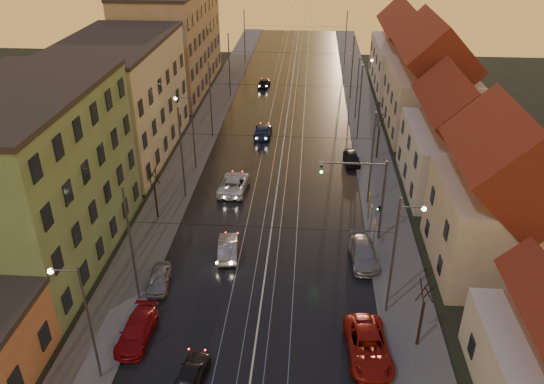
% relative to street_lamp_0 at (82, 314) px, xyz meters
% --- Properties ---
extents(road, '(16.00, 120.00, 0.04)m').
position_rel_street_lamp_0_xyz_m(road, '(9.10, 38.00, -4.87)').
color(road, black).
rests_on(road, ground).
extents(sidewalk_left, '(4.00, 120.00, 0.15)m').
position_rel_street_lamp_0_xyz_m(sidewalk_left, '(-0.90, 38.00, -4.81)').
color(sidewalk_left, '#4C4C4C').
rests_on(sidewalk_left, ground).
extents(sidewalk_right, '(4.00, 120.00, 0.15)m').
position_rel_street_lamp_0_xyz_m(sidewalk_right, '(19.10, 38.00, -4.81)').
color(sidewalk_right, '#4C4C4C').
rests_on(sidewalk_right, ground).
extents(tram_rail_0, '(0.06, 120.00, 0.03)m').
position_rel_street_lamp_0_xyz_m(tram_rail_0, '(6.90, 38.00, -4.83)').
color(tram_rail_0, gray).
rests_on(tram_rail_0, road).
extents(tram_rail_1, '(0.06, 120.00, 0.03)m').
position_rel_street_lamp_0_xyz_m(tram_rail_1, '(8.33, 38.00, -4.83)').
color(tram_rail_1, gray).
rests_on(tram_rail_1, road).
extents(tram_rail_2, '(0.06, 120.00, 0.03)m').
position_rel_street_lamp_0_xyz_m(tram_rail_2, '(9.87, 38.00, -4.83)').
color(tram_rail_2, gray).
rests_on(tram_rail_2, road).
extents(tram_rail_3, '(0.06, 120.00, 0.03)m').
position_rel_street_lamp_0_xyz_m(tram_rail_3, '(11.30, 38.00, -4.83)').
color(tram_rail_3, gray).
rests_on(tram_rail_3, road).
extents(apartment_left_1, '(10.00, 18.00, 13.00)m').
position_rel_street_lamp_0_xyz_m(apartment_left_1, '(-8.40, 12.00, 1.61)').
color(apartment_left_1, '#607B4E').
rests_on(apartment_left_1, ground).
extents(apartment_left_2, '(10.00, 20.00, 12.00)m').
position_rel_street_lamp_0_xyz_m(apartment_left_2, '(-8.40, 32.00, 1.11)').
color(apartment_left_2, '#BCB591').
rests_on(apartment_left_2, ground).
extents(apartment_left_3, '(10.00, 24.00, 14.00)m').
position_rel_street_lamp_0_xyz_m(apartment_left_3, '(-8.40, 56.00, 2.11)').
color(apartment_left_3, '#91795D').
rests_on(apartment_left_3, ground).
extents(house_right_1, '(8.67, 10.20, 10.80)m').
position_rel_street_lamp_0_xyz_m(house_right_1, '(26.10, 13.00, 0.56)').
color(house_right_1, '#B8A78D').
rests_on(house_right_1, ground).
extents(house_right_2, '(9.18, 12.24, 9.20)m').
position_rel_street_lamp_0_xyz_m(house_right_2, '(26.10, 26.00, -0.24)').
color(house_right_2, beige).
rests_on(house_right_2, ground).
extents(house_right_3, '(9.18, 14.28, 11.50)m').
position_rel_street_lamp_0_xyz_m(house_right_3, '(26.10, 41.00, 0.92)').
color(house_right_3, '#B8A78D').
rests_on(house_right_3, ground).
extents(house_right_4, '(9.18, 16.32, 10.00)m').
position_rel_street_lamp_0_xyz_m(house_right_4, '(26.10, 59.00, 0.16)').
color(house_right_4, beige).
rests_on(house_right_4, ground).
extents(catenary_pole_l_1, '(0.16, 0.16, 9.00)m').
position_rel_street_lamp_0_xyz_m(catenary_pole_l_1, '(0.50, 7.00, -0.39)').
color(catenary_pole_l_1, '#595B60').
rests_on(catenary_pole_l_1, ground).
extents(catenary_pole_r_1, '(0.16, 0.16, 9.00)m').
position_rel_street_lamp_0_xyz_m(catenary_pole_r_1, '(17.70, 7.00, -0.39)').
color(catenary_pole_r_1, '#595B60').
rests_on(catenary_pole_r_1, ground).
extents(catenary_pole_l_2, '(0.16, 0.16, 9.00)m').
position_rel_street_lamp_0_xyz_m(catenary_pole_l_2, '(0.50, 22.00, -0.39)').
color(catenary_pole_l_2, '#595B60').
rests_on(catenary_pole_l_2, ground).
extents(catenary_pole_r_2, '(0.16, 0.16, 9.00)m').
position_rel_street_lamp_0_xyz_m(catenary_pole_r_2, '(17.70, 22.00, -0.39)').
color(catenary_pole_r_2, '#595B60').
rests_on(catenary_pole_r_2, ground).
extents(catenary_pole_l_3, '(0.16, 0.16, 9.00)m').
position_rel_street_lamp_0_xyz_m(catenary_pole_l_3, '(0.50, 37.00, -0.39)').
color(catenary_pole_l_3, '#595B60').
rests_on(catenary_pole_l_3, ground).
extents(catenary_pole_r_3, '(0.16, 0.16, 9.00)m').
position_rel_street_lamp_0_xyz_m(catenary_pole_r_3, '(17.70, 37.00, -0.39)').
color(catenary_pole_r_3, '#595B60').
rests_on(catenary_pole_r_3, ground).
extents(catenary_pole_l_4, '(0.16, 0.16, 9.00)m').
position_rel_street_lamp_0_xyz_m(catenary_pole_l_4, '(0.50, 52.00, -0.39)').
color(catenary_pole_l_4, '#595B60').
rests_on(catenary_pole_l_4, ground).
extents(catenary_pole_r_4, '(0.16, 0.16, 9.00)m').
position_rel_street_lamp_0_xyz_m(catenary_pole_r_4, '(17.70, 52.00, -0.39)').
color(catenary_pole_r_4, '#595B60').
rests_on(catenary_pole_r_4, ground).
extents(catenary_pole_l_5, '(0.16, 0.16, 9.00)m').
position_rel_street_lamp_0_xyz_m(catenary_pole_l_5, '(0.50, 70.00, -0.39)').
color(catenary_pole_l_5, '#595B60').
rests_on(catenary_pole_l_5, ground).
extents(catenary_pole_r_5, '(0.16, 0.16, 9.00)m').
position_rel_street_lamp_0_xyz_m(catenary_pole_r_5, '(17.70, 70.00, -0.39)').
color(catenary_pole_r_5, '#595B60').
rests_on(catenary_pole_r_5, ground).
extents(street_lamp_0, '(1.75, 0.32, 8.00)m').
position_rel_street_lamp_0_xyz_m(street_lamp_0, '(0.00, 0.00, 0.00)').
color(street_lamp_0, '#595B60').
rests_on(street_lamp_0, ground).
extents(street_lamp_1, '(1.75, 0.32, 8.00)m').
position_rel_street_lamp_0_xyz_m(street_lamp_1, '(18.21, 8.00, 0.00)').
color(street_lamp_1, '#595B60').
rests_on(street_lamp_1, ground).
extents(street_lamp_2, '(1.75, 0.32, 8.00)m').
position_rel_street_lamp_0_xyz_m(street_lamp_2, '(0.00, 28.00, 0.00)').
color(street_lamp_2, '#595B60').
rests_on(street_lamp_2, ground).
extents(street_lamp_3, '(1.75, 0.32, 8.00)m').
position_rel_street_lamp_0_xyz_m(street_lamp_3, '(18.21, 44.00, 0.00)').
color(street_lamp_3, '#595B60').
rests_on(street_lamp_3, ground).
extents(traffic_light_mast, '(5.30, 0.32, 7.20)m').
position_rel_street_lamp_0_xyz_m(traffic_light_mast, '(17.10, 16.00, -0.29)').
color(traffic_light_mast, '#595B60').
rests_on(traffic_light_mast, ground).
extents(bare_tree_0, '(1.09, 1.09, 5.11)m').
position_rel_street_lamp_0_xyz_m(bare_tree_0, '(-1.09, 18.00, -2.40)').
color(bare_tree_0, black).
rests_on(bare_tree_0, ground).
extents(bare_tree_1, '(1.09, 1.09, 5.11)m').
position_rel_street_lamp_0_xyz_m(bare_tree_1, '(19.31, 4.00, -2.40)').
color(bare_tree_1, black).
rests_on(bare_tree_1, ground).
extents(bare_tree_2, '(1.09, 1.09, 5.11)m').
position_rel_street_lamp_0_xyz_m(bare_tree_2, '(19.51, 32.00, -2.40)').
color(bare_tree_2, black).
rests_on(bare_tree_2, ground).
extents(driving_car_0, '(1.97, 3.83, 1.25)m').
position_rel_street_lamp_0_xyz_m(driving_car_0, '(5.69, 0.10, -4.26)').
color(driving_car_0, black).
rests_on(driving_car_0, ground).
extents(driving_car_1, '(1.97, 4.37, 1.39)m').
position_rel_street_lamp_0_xyz_m(driving_car_1, '(5.96, 12.91, -4.19)').
color(driving_car_1, gray).
rests_on(driving_car_1, ground).
extents(driving_car_2, '(2.77, 5.52, 1.50)m').
position_rel_street_lamp_0_xyz_m(driving_car_2, '(4.95, 23.63, -4.14)').
color(driving_car_2, silver).
rests_on(driving_car_2, ground).
extents(driving_car_3, '(2.00, 4.81, 1.39)m').
position_rel_street_lamp_0_xyz_m(driving_car_3, '(6.53, 37.52, -4.19)').
color(driving_car_3, navy).
rests_on(driving_car_3, ground).
extents(driving_car_4, '(1.92, 3.85, 1.26)m').
position_rel_street_lamp_0_xyz_m(driving_car_4, '(4.95, 56.89, -4.25)').
color(driving_car_4, black).
rests_on(driving_car_4, ground).
extents(parked_left_2, '(2.01, 4.58, 1.31)m').
position_rel_street_lamp_0_xyz_m(parked_left_2, '(1.50, 3.27, -4.23)').
color(parked_left_2, maroon).
rests_on(parked_left_2, ground).
extents(parked_left_3, '(1.82, 3.76, 1.24)m').
position_rel_street_lamp_0_xyz_m(parked_left_3, '(1.50, 8.69, -4.27)').
color(parked_left_3, '#929297').
rests_on(parked_left_3, ground).
extents(parked_right_0, '(2.96, 5.64, 1.51)m').
position_rel_street_lamp_0_xyz_m(parked_right_0, '(16.11, 2.93, -4.13)').
color(parked_right_0, '#A21910').
rests_on(parked_right_0, ground).
extents(parked_right_1, '(2.31, 4.99, 1.41)m').
position_rel_street_lamp_0_xyz_m(parked_right_1, '(16.58, 12.84, -4.18)').
color(parked_right_1, '#97969C').
rests_on(parked_right_1, ground).
extents(parked_right_2, '(1.92, 3.95, 1.30)m').
position_rel_street_lamp_0_xyz_m(parked_right_2, '(16.70, 30.61, -4.24)').
color(parked_right_2, black).
rests_on(parked_right_2, ground).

